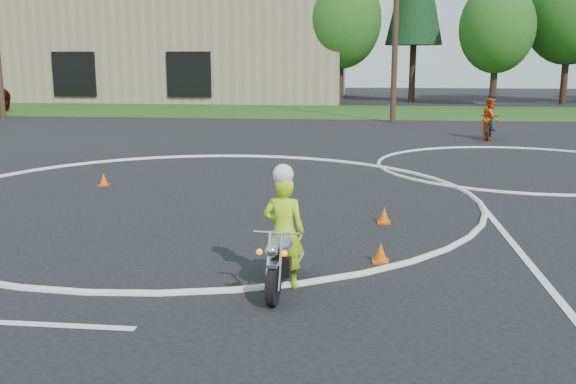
# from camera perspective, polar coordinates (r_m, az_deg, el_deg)

# --- Properties ---
(ground) EXTENTS (120.00, 120.00, 0.00)m
(ground) POSITION_cam_1_polar(r_m,az_deg,el_deg) (11.44, -11.41, -3.59)
(ground) COLOR black
(ground) RESTS_ON ground
(grass_strip) EXTENTS (120.00, 10.00, 0.02)m
(grass_strip) POSITION_cam_1_polar(r_m,az_deg,el_deg) (37.77, 1.19, 7.19)
(grass_strip) COLOR #1E4714
(grass_strip) RESTS_ON ground
(course_markings) EXTENTS (19.05, 19.05, 0.12)m
(course_markings) POSITION_cam_1_polar(r_m,az_deg,el_deg) (15.19, 1.46, 0.44)
(course_markings) COLOR silver
(course_markings) RESTS_ON ground
(primary_motorcycle) EXTENTS (0.60, 1.70, 0.90)m
(primary_motorcycle) POSITION_cam_1_polar(r_m,az_deg,el_deg) (8.40, -0.47, -5.88)
(primary_motorcycle) COLOR black
(primary_motorcycle) RESTS_ON ground
(rider_primary_grp) EXTENTS (0.58, 0.40, 1.66)m
(rider_primary_grp) POSITION_cam_1_polar(r_m,az_deg,el_deg) (8.42, -0.37, -3.23)
(rider_primary_grp) COLOR #B5ED19
(rider_primary_grp) RESTS_ON ground
(rider_second_grp) EXTENTS (1.07, 1.91, 1.74)m
(rider_second_grp) POSITION_cam_1_polar(r_m,az_deg,el_deg) (25.53, 17.53, 5.85)
(rider_second_grp) COLOR black
(rider_second_grp) RESTS_ON ground
(traffic_cones) EXTENTS (16.36, 9.62, 0.30)m
(traffic_cones) POSITION_cam_1_polar(r_m,az_deg,el_deg) (12.62, 3.04, -1.31)
(traffic_cones) COLOR #D5550B
(traffic_cones) RESTS_ON ground
(warehouse) EXTENTS (41.00, 17.00, 8.30)m
(warehouse) POSITION_cam_1_polar(r_m,az_deg,el_deg) (54.87, -16.98, 12.44)
(warehouse) COLOR tan
(warehouse) RESTS_ON ground
(treeline) EXTENTS (38.20, 8.10, 14.52)m
(treeline) POSITION_cam_1_polar(r_m,az_deg,el_deg) (46.64, 21.29, 15.41)
(treeline) COLOR #382619
(treeline) RESTS_ON ground
(utility_poles) EXTENTS (41.60, 1.12, 10.00)m
(utility_poles) POSITION_cam_1_polar(r_m,az_deg,el_deg) (31.61, 9.59, 15.57)
(utility_poles) COLOR #473321
(utility_poles) RESTS_ON ground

